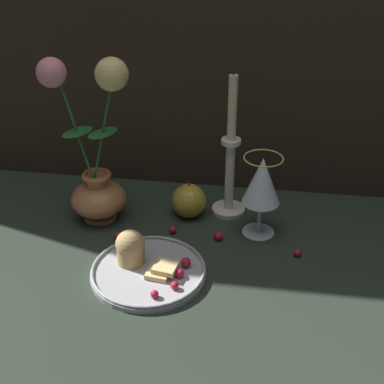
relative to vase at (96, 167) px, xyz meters
The scene contains 10 objects.
ground_plane 0.24m from the vase, 20.87° to the right, with size 2.40×2.40×0.00m, color #232D23.
vase is the anchor object (origin of this frame).
plate_with_pastries 0.24m from the vase, 50.88° to the right, with size 0.21×0.21×0.08m.
wine_glass 0.33m from the vase, ahead, with size 0.08×0.08×0.17m.
candlestick 0.28m from the vase, 14.49° to the left, with size 0.07×0.07×0.32m.
apple_beside_vase 0.21m from the vase, 12.45° to the left, with size 0.07×0.07×0.09m.
berry_near_plate 0.20m from the vase, 10.88° to the right, with size 0.02×0.02×0.02m, color #AD192D.
berry_front_center 0.28m from the vase, ahead, with size 0.02×0.02×0.02m, color #AD192D.
berry_by_glass_stem 0.43m from the vase, 10.15° to the right, with size 0.02×0.02×0.02m, color #AD192D.
berry_under_candlestick 0.15m from the vase, 49.53° to the right, with size 0.02×0.02×0.02m, color #AD192D.
Camera 1 is at (0.14, -0.85, 0.62)m, focal length 50.00 mm.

